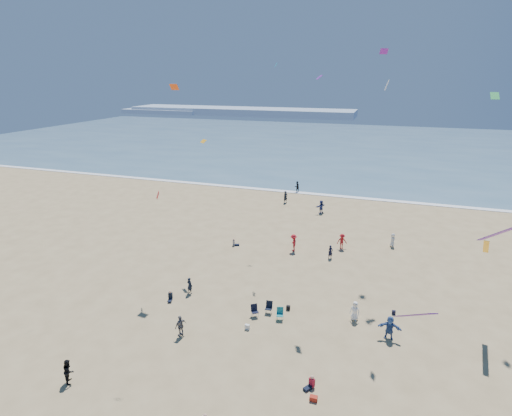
% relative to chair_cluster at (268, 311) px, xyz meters
% --- Properties ---
extents(ground, '(220.00, 220.00, 0.00)m').
position_rel_chair_cluster_xyz_m(ground, '(-2.43, -9.64, -0.50)').
color(ground, tan).
rests_on(ground, ground).
extents(ocean, '(220.00, 100.00, 0.06)m').
position_rel_chair_cluster_xyz_m(ocean, '(-2.43, 85.36, -0.47)').
color(ocean, '#476B84').
rests_on(ocean, ground).
extents(surf_line, '(220.00, 1.20, 0.08)m').
position_rel_chair_cluster_xyz_m(surf_line, '(-2.43, 35.36, -0.46)').
color(surf_line, white).
rests_on(surf_line, ground).
extents(headland_far, '(110.00, 20.00, 3.20)m').
position_rel_chair_cluster_xyz_m(headland_far, '(-62.43, 160.36, 1.10)').
color(headland_far, '#7A8EA8').
rests_on(headland_far, ground).
extents(headland_near, '(40.00, 14.00, 2.00)m').
position_rel_chair_cluster_xyz_m(headland_near, '(-102.43, 155.36, 0.50)').
color(headland_near, '#7A8EA8').
rests_on(headland_near, ground).
extents(standing_flyers, '(20.19, 47.54, 1.92)m').
position_rel_chair_cluster_xyz_m(standing_flyers, '(0.43, 13.08, 0.38)').
color(standing_flyers, black).
rests_on(standing_flyers, ground).
extents(seated_group, '(14.28, 30.92, 0.84)m').
position_rel_chair_cluster_xyz_m(seated_group, '(-2.62, -4.68, -0.08)').
color(seated_group, white).
rests_on(seated_group, ground).
extents(chair_cluster, '(2.78, 1.53, 1.00)m').
position_rel_chair_cluster_xyz_m(chair_cluster, '(0.00, 0.00, 0.00)').
color(chair_cluster, black).
rests_on(chair_cluster, ground).
extents(white_tote, '(0.35, 0.20, 0.40)m').
position_rel_chair_cluster_xyz_m(white_tote, '(-0.98, -2.07, -0.30)').
color(white_tote, white).
rests_on(white_tote, ground).
extents(black_backpack, '(0.30, 0.22, 0.38)m').
position_rel_chair_cluster_xyz_m(black_backpack, '(1.31, 1.45, -0.31)').
color(black_backpack, black).
rests_on(black_backpack, ground).
extents(cooler, '(0.45, 0.30, 0.30)m').
position_rel_chair_cluster_xyz_m(cooler, '(5.06, -7.41, -0.35)').
color(cooler, '#A92618').
rests_on(cooler, ground).
extents(navy_bag, '(0.28, 0.18, 0.34)m').
position_rel_chair_cluster_xyz_m(navy_bag, '(9.51, 3.50, -0.33)').
color(navy_bag, black).
rests_on(navy_bag, ground).
extents(kites_aloft, '(39.72, 36.70, 29.33)m').
position_rel_chair_cluster_xyz_m(kites_aloft, '(7.84, 1.79, 14.00)').
color(kites_aloft, orange).
rests_on(kites_aloft, ground).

